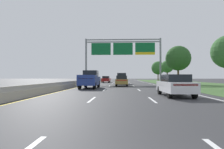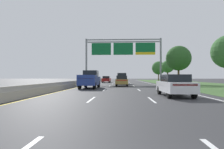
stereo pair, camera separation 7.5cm
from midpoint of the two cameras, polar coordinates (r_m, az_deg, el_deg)
The scene contains 13 objects.
ground_plane at distance 36.54m, azimuth 2.90°, elevation -2.88°, with size 220.00×220.00×0.00m, color #333335.
lane_striping at distance 36.08m, azimuth 2.90°, elevation -2.90°, with size 11.96×106.00×0.01m.
grass_verge_right at distance 39.11m, azimuth 23.82°, elevation -2.66°, with size 14.00×110.00×0.02m, color #3D602D.
median_barrier_concrete at distance 37.12m, azimuth -7.35°, elevation -2.29°, with size 0.60×110.00×0.85m.
overhead_sign_gantry at distance 38.83m, azimuth 3.34°, elevation 6.78°, with size 15.06×0.42×9.00m.
pickup_truck_blue at distance 24.12m, azimuth -6.39°, elevation -1.46°, with size 2.03×5.41×2.20m.
car_white_right_lane_sedan at distance 14.86m, azimuth 18.01°, elevation -2.91°, with size 1.91×4.43×1.57m.
car_gold_centre_lane_sedan at distance 29.94m, azimuth 2.96°, elevation -1.80°, with size 1.87×4.42×1.57m.
car_darkgreen_centre_lane_suv at distance 37.51m, azimuth 3.02°, elevation -1.14°, with size 2.02×4.75×2.11m.
car_red_left_lane_sedan at distance 47.13m, azimuth -1.62°, elevation -1.39°, with size 1.93×4.45×1.57m.
roadside_tree_mid at distance 39.12m, azimuth 18.89°, elevation 4.51°, with size 4.68×4.68×7.27m.
roadside_tree_far at distance 56.11m, azimuth 15.97°, elevation 2.21°, with size 3.41×3.41×5.93m.
roadside_tree_distant at distance 72.92m, azimuth 13.45°, elevation 1.88°, with size 4.78×4.78×7.03m.
Camera 2 is at (0.04, -1.51, 1.41)m, focal length 31.31 mm.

